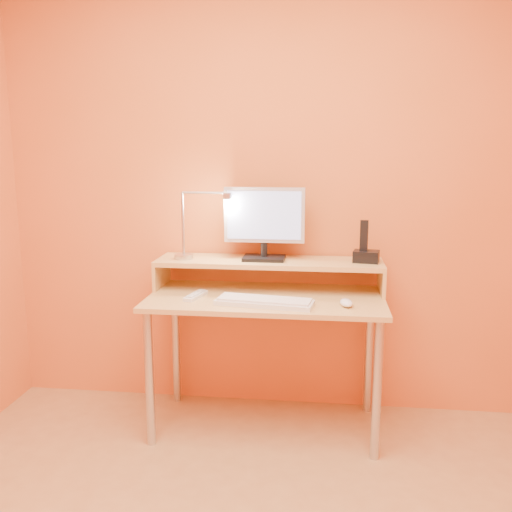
# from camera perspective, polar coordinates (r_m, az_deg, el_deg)

# --- Properties ---
(wall_back) EXTENTS (3.00, 0.04, 2.50)m
(wall_back) POSITION_cam_1_polar(r_m,az_deg,el_deg) (3.10, 1.68, 6.96)
(wall_back) COLOR orange
(wall_back) RESTS_ON floor
(desk_leg_fl) EXTENTS (0.04, 0.04, 0.69)m
(desk_leg_fl) POSITION_cam_1_polar(r_m,az_deg,el_deg) (2.87, -10.80, -12.20)
(desk_leg_fl) COLOR #BBBBC0
(desk_leg_fl) RESTS_ON floor
(desk_leg_fr) EXTENTS (0.04, 0.04, 0.69)m
(desk_leg_fr) POSITION_cam_1_polar(r_m,az_deg,el_deg) (2.75, 12.21, -13.24)
(desk_leg_fr) COLOR #BBBBC0
(desk_leg_fr) RESTS_ON floor
(desk_leg_bl) EXTENTS (0.04, 0.04, 0.69)m
(desk_leg_bl) POSITION_cam_1_polar(r_m,az_deg,el_deg) (3.31, -8.15, -8.88)
(desk_leg_bl) COLOR #BBBBC0
(desk_leg_bl) RESTS_ON floor
(desk_leg_br) EXTENTS (0.04, 0.04, 0.69)m
(desk_leg_br) POSITION_cam_1_polar(r_m,az_deg,el_deg) (3.22, 11.42, -9.61)
(desk_leg_br) COLOR #BBBBC0
(desk_leg_br) RESTS_ON floor
(desk_lower) EXTENTS (1.20, 0.60, 0.02)m
(desk_lower) POSITION_cam_1_polar(r_m,az_deg,el_deg) (2.87, 1.03, -4.35)
(desk_lower) COLOR #E3AD6B
(desk_lower) RESTS_ON floor
(shelf_riser_left) EXTENTS (0.02, 0.30, 0.14)m
(shelf_riser_left) POSITION_cam_1_polar(r_m,az_deg,el_deg) (3.11, -9.58, -1.79)
(shelf_riser_left) COLOR #E3AD6B
(shelf_riser_left) RESTS_ON desk_lower
(shelf_riser_right) EXTENTS (0.02, 0.30, 0.14)m
(shelf_riser_right) POSITION_cam_1_polar(r_m,az_deg,el_deg) (3.00, 12.66, -2.38)
(shelf_riser_right) COLOR #E3AD6B
(shelf_riser_right) RESTS_ON desk_lower
(desk_shelf) EXTENTS (1.20, 0.30, 0.02)m
(desk_shelf) POSITION_cam_1_polar(r_m,az_deg,el_deg) (2.98, 1.34, -0.62)
(desk_shelf) COLOR #E3AD6B
(desk_shelf) RESTS_ON desk_lower
(monitor_foot) EXTENTS (0.22, 0.16, 0.02)m
(monitor_foot) POSITION_cam_1_polar(r_m,az_deg,el_deg) (2.98, 0.83, -0.20)
(monitor_foot) COLOR black
(monitor_foot) RESTS_ON desk_shelf
(monitor_neck) EXTENTS (0.04, 0.04, 0.07)m
(monitor_neck) POSITION_cam_1_polar(r_m,az_deg,el_deg) (2.97, 0.83, 0.63)
(monitor_neck) COLOR black
(monitor_neck) RESTS_ON monitor_foot
(monitor_panel) EXTENTS (0.43, 0.04, 0.29)m
(monitor_panel) POSITION_cam_1_polar(r_m,az_deg,el_deg) (2.95, 0.86, 4.20)
(monitor_panel) COLOR #B6B6BB
(monitor_panel) RESTS_ON monitor_neck
(monitor_back) EXTENTS (0.38, 0.01, 0.25)m
(monitor_back) POSITION_cam_1_polar(r_m,az_deg,el_deg) (2.97, 0.91, 4.25)
(monitor_back) COLOR black
(monitor_back) RESTS_ON monitor_panel
(monitor_screen) EXTENTS (0.39, 0.01, 0.25)m
(monitor_screen) POSITION_cam_1_polar(r_m,az_deg,el_deg) (2.93, 0.82, 4.16)
(monitor_screen) COLOR #92A2DB
(monitor_screen) RESTS_ON monitor_panel
(lamp_base) EXTENTS (0.10, 0.10, 0.02)m
(lamp_base) POSITION_cam_1_polar(r_m,az_deg,el_deg) (3.02, -7.37, -0.06)
(lamp_base) COLOR #BBBBC0
(lamp_base) RESTS_ON desk_shelf
(lamp_post) EXTENTS (0.01, 0.01, 0.33)m
(lamp_post) POSITION_cam_1_polar(r_m,az_deg,el_deg) (2.99, -7.45, 3.28)
(lamp_post) COLOR #BBBBC0
(lamp_post) RESTS_ON lamp_base
(lamp_arm) EXTENTS (0.24, 0.01, 0.01)m
(lamp_arm) POSITION_cam_1_polar(r_m,az_deg,el_deg) (2.95, -5.26, 6.43)
(lamp_arm) COLOR #BBBBC0
(lamp_arm) RESTS_ON lamp_post
(lamp_head) EXTENTS (0.04, 0.04, 0.03)m
(lamp_head) POSITION_cam_1_polar(r_m,az_deg,el_deg) (2.93, -2.94, 6.14)
(lamp_head) COLOR #BBBBC0
(lamp_head) RESTS_ON lamp_arm
(lamp_bulb) EXTENTS (0.03, 0.03, 0.00)m
(lamp_bulb) POSITION_cam_1_polar(r_m,az_deg,el_deg) (2.93, -2.94, 5.83)
(lamp_bulb) COLOR #FFEAC6
(lamp_bulb) RESTS_ON lamp_head
(phone_dock) EXTENTS (0.15, 0.12, 0.06)m
(phone_dock) POSITION_cam_1_polar(r_m,az_deg,el_deg) (2.97, 11.16, -0.04)
(phone_dock) COLOR black
(phone_dock) RESTS_ON desk_shelf
(phone_handset) EXTENTS (0.04, 0.03, 0.16)m
(phone_handset) POSITION_cam_1_polar(r_m,az_deg,el_deg) (2.95, 10.95, 2.06)
(phone_handset) COLOR black
(phone_handset) RESTS_ON phone_dock
(phone_led) EXTENTS (0.01, 0.00, 0.04)m
(phone_led) POSITION_cam_1_polar(r_m,az_deg,el_deg) (2.92, 12.11, -0.25)
(phone_led) COLOR #3971FC
(phone_led) RESTS_ON phone_dock
(keyboard) EXTENTS (0.49, 0.22, 0.02)m
(keyboard) POSITION_cam_1_polar(r_m,az_deg,el_deg) (2.71, 0.87, -4.76)
(keyboard) COLOR silver
(keyboard) RESTS_ON desk_lower
(mouse) EXTENTS (0.08, 0.11, 0.03)m
(mouse) POSITION_cam_1_polar(r_m,az_deg,el_deg) (2.72, 9.18, -4.73)
(mouse) COLOR white
(mouse) RESTS_ON desk_lower
(remote_control) EXTENTS (0.09, 0.19, 0.02)m
(remote_control) POSITION_cam_1_polar(r_m,az_deg,el_deg) (2.85, -6.16, -4.06)
(remote_control) COLOR silver
(remote_control) RESTS_ON desk_lower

